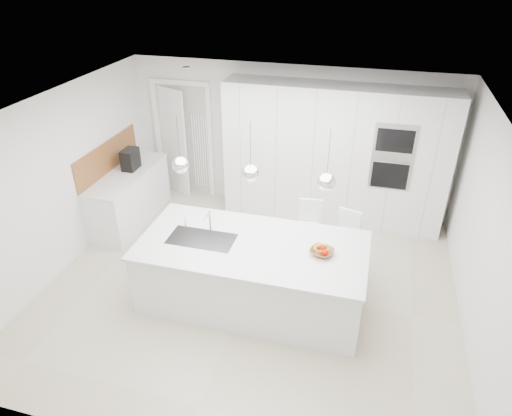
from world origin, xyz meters
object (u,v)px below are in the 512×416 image
(bar_stool_left, at_px, (308,235))
(espresso_machine, at_px, (130,159))
(fruit_bowl, at_px, (322,252))
(bar_stool_right, at_px, (346,247))
(island_base, at_px, (251,277))

(bar_stool_left, bearing_deg, espresso_machine, 162.18)
(fruit_bowl, relative_size, bar_stool_right, 0.27)
(island_base, height_order, fruit_bowl, fruit_bowl)
(espresso_machine, bearing_deg, island_base, -33.78)
(bar_stool_right, bearing_deg, espresso_machine, -175.83)
(island_base, distance_m, bar_stool_right, 1.41)
(island_base, bearing_deg, bar_stool_left, 61.41)
(bar_stool_right, bearing_deg, bar_stool_left, -178.60)
(island_base, relative_size, bar_stool_right, 2.74)
(island_base, height_order, espresso_machine, espresso_machine)
(espresso_machine, distance_m, bar_stool_right, 3.77)
(fruit_bowl, bearing_deg, island_base, -175.70)
(bar_stool_left, xyz_separation_m, bar_stool_right, (0.56, -0.15, -0.00))
(island_base, relative_size, fruit_bowl, 10.21)
(island_base, height_order, bar_stool_right, bar_stool_right)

